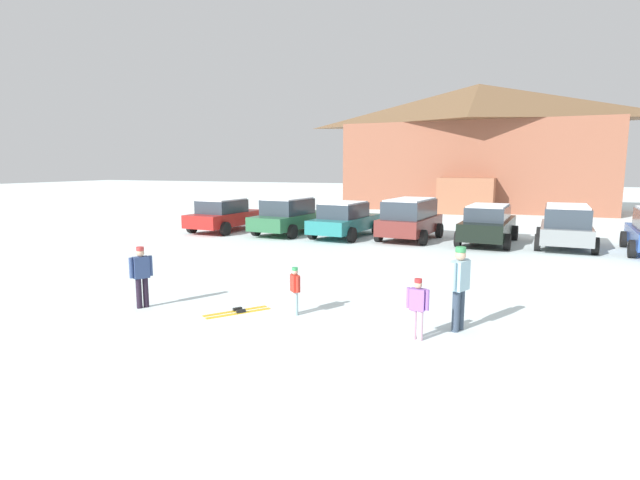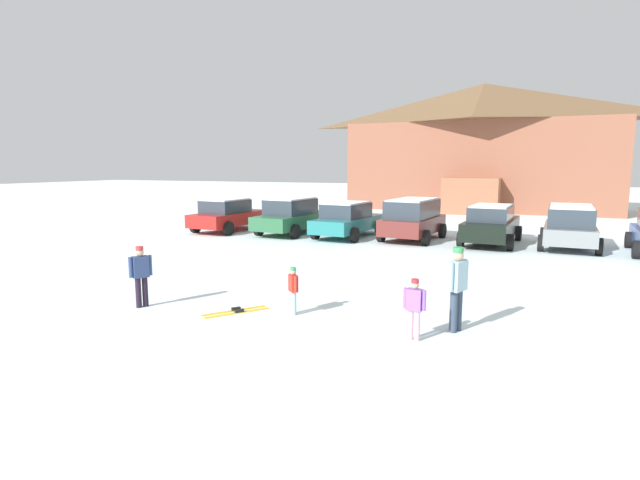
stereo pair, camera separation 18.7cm
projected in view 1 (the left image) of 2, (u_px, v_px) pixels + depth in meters
ground at (198, 388)px, 7.27m from camera, size 160.00×160.00×0.00m
ski_lodge at (476, 146)px, 36.68m from camera, size 19.15×9.83×9.05m
parked_red_sedan at (224, 215)px, 24.44m from camera, size 2.39×4.36×1.60m
parked_green_coupe at (290, 216)px, 23.59m from camera, size 2.52×4.90×1.70m
parked_teal_hatchback at (345, 219)px, 22.47m from camera, size 2.45×4.67×1.59m
parked_maroon_van at (410, 218)px, 21.61m from camera, size 2.49×4.19×1.79m
parked_black_sedan at (488, 224)px, 20.58m from camera, size 2.37×4.80×1.62m
parked_grey_wagon at (566, 225)px, 19.47m from camera, size 2.32×4.09×1.69m
skier_child_in_red_jacket at (295, 288)px, 10.78m from camera, size 0.29×0.30×1.05m
skier_teen_in_navy_coat at (141, 273)px, 11.28m from camera, size 0.35×0.46×1.41m
skier_adult_in_blue_parka at (459, 284)px, 9.68m from camera, size 0.37×0.58×1.67m
skier_child_in_purple_jacket at (418, 306)px, 9.19m from camera, size 0.43×0.20×1.16m
pair_of_skis at (238, 312)px, 11.00m from camera, size 1.13×1.36×0.08m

